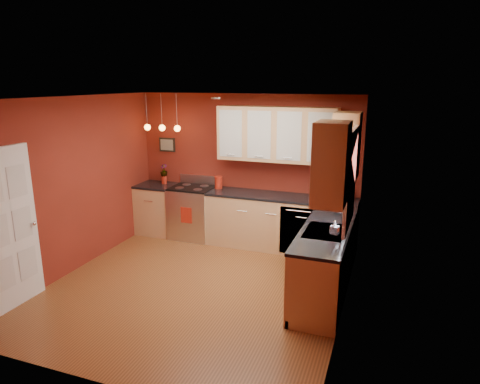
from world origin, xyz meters
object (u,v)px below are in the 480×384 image
(sink, at_px, (325,233))
(soap_pump, at_px, (334,229))
(gas_range, at_px, (193,212))
(red_canister, at_px, (218,182))
(coffee_maker, at_px, (341,193))

(sink, bearing_deg, soap_pump, -53.88)
(gas_range, height_order, soap_pump, soap_pump)
(red_canister, bearing_deg, soap_pump, -38.21)
(red_canister, bearing_deg, coffee_maker, -1.17)
(sink, height_order, red_canister, sink)
(gas_range, xyz_separation_m, red_canister, (0.47, 0.11, 0.57))
(sink, height_order, coffee_maker, sink)
(gas_range, bearing_deg, coffee_maker, 1.50)
(sink, bearing_deg, red_canister, 143.14)
(soap_pump, bearing_deg, coffee_maker, 94.45)
(red_canister, distance_m, soap_pump, 2.91)
(gas_range, bearing_deg, red_canister, 13.48)
(sink, height_order, soap_pump, sink)
(sink, relative_size, coffee_maker, 2.91)
(sink, xyz_separation_m, coffee_maker, (0.00, 1.57, 0.14))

